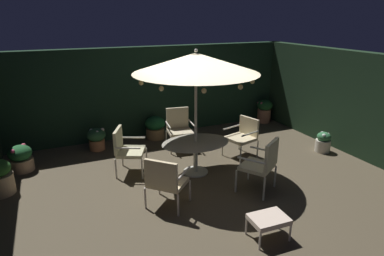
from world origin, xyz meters
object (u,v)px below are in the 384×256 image
(patio_chair_north, at_px, (165,180))
(potted_plant_back_left, at_px, (97,138))
(patio_chair_east, at_px, (243,134))
(potted_plant_right_near, at_px, (155,127))
(potted_plant_right_far, at_px, (21,158))
(patio_chair_southeast, at_px, (179,126))
(patio_chair_northeast, at_px, (263,162))
(ottoman_footrest, at_px, (269,220))
(patio_umbrella, at_px, (196,63))
(patio_dining_table, at_px, (196,148))
(potted_plant_front_corner, at_px, (264,110))
(potted_plant_back_center, at_px, (323,142))
(patio_chair_south, at_px, (126,147))

(patio_chair_north, relative_size, potted_plant_back_left, 1.72)
(patio_chair_north, relative_size, patio_chair_east, 1.04)
(patio_chair_north, distance_m, patio_chair_east, 2.84)
(potted_plant_right_near, bearing_deg, patio_chair_north, -104.65)
(potted_plant_right_far, xyz_separation_m, potted_plant_back_left, (1.68, 0.55, 0.02))
(patio_chair_southeast, relative_size, potted_plant_right_near, 1.62)
(patio_chair_northeast, height_order, ottoman_footrest, patio_chair_northeast)
(patio_umbrella, relative_size, potted_plant_right_near, 4.18)
(patio_dining_table, xyz_separation_m, patio_umbrella, (0.00, 0.00, 1.77))
(patio_chair_southeast, height_order, ottoman_footrest, patio_chair_southeast)
(potted_plant_front_corner, bearing_deg, ottoman_footrest, -124.65)
(patio_dining_table, distance_m, patio_chair_southeast, 1.48)
(patio_chair_east, relative_size, potted_plant_back_center, 1.82)
(patio_dining_table, distance_m, patio_chair_northeast, 1.48)
(patio_chair_east, height_order, patio_chair_south, patio_chair_south)
(patio_umbrella, height_order, potted_plant_right_far, patio_umbrella)
(patio_chair_southeast, distance_m, potted_plant_back_left, 2.08)
(patio_umbrella, height_order, ottoman_footrest, patio_umbrella)
(patio_chair_north, xyz_separation_m, patio_chair_northeast, (1.86, -0.19, 0.06))
(patio_chair_southeast, bearing_deg, potted_plant_right_near, 112.06)
(patio_chair_north, height_order, patio_chair_southeast, patio_chair_southeast)
(patio_dining_table, relative_size, potted_plant_right_far, 2.51)
(patio_chair_east, height_order, potted_plant_back_center, patio_chair_east)
(patio_chair_north, relative_size, patio_chair_northeast, 0.90)
(patio_dining_table, xyz_separation_m, potted_plant_back_left, (-1.74, 2.15, -0.26))
(patio_umbrella, relative_size, patio_chair_east, 2.84)
(patio_chair_north, xyz_separation_m, potted_plant_back_center, (4.40, 0.83, -0.29))
(patio_chair_southeast, height_order, potted_plant_back_left, patio_chair_southeast)
(patio_dining_table, height_order, patio_chair_south, patio_chair_south)
(potted_plant_back_left, bearing_deg, potted_plant_back_center, -24.75)
(patio_chair_northeast, bearing_deg, potted_plant_back_center, 21.91)
(potted_plant_back_center, bearing_deg, ottoman_footrest, -145.44)
(patio_chair_north, bearing_deg, potted_plant_back_center, 10.72)
(potted_plant_back_left, bearing_deg, patio_dining_table, -50.91)
(potted_plant_back_center, bearing_deg, patio_chair_north, -169.28)
(potted_plant_front_corner, bearing_deg, patio_umbrella, -145.31)
(patio_dining_table, bearing_deg, potted_plant_right_far, 154.94)
(patio_chair_north, xyz_separation_m, ottoman_footrest, (1.14, -1.42, -0.23))
(patio_dining_table, height_order, potted_plant_right_far, patio_dining_table)
(patio_chair_north, bearing_deg, patio_chair_southeast, 63.64)
(patio_chair_south, relative_size, ottoman_footrest, 1.71)
(patio_chair_northeast, xyz_separation_m, potted_plant_front_corner, (2.61, 3.61, -0.22))
(patio_umbrella, xyz_separation_m, potted_plant_right_near, (-0.16, 2.34, -2.01))
(patio_chair_east, relative_size, patio_chair_southeast, 0.91)
(patio_umbrella, distance_m, potted_plant_right_far, 4.30)
(patio_umbrella, bearing_deg, potted_plant_back_center, -3.50)
(patio_chair_north, distance_m, ottoman_footrest, 1.83)
(ottoman_footrest, xyz_separation_m, potted_plant_back_left, (-1.84, 4.60, -0.01))
(patio_chair_southeast, xyz_separation_m, potted_plant_right_near, (-0.36, 0.88, -0.25))
(patio_chair_northeast, distance_m, potted_plant_front_corner, 4.46)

